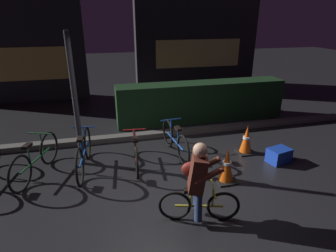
{
  "coord_description": "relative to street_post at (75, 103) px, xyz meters",
  "views": [
    {
      "loc": [
        -0.96,
        -4.07,
        2.8
      ],
      "look_at": [
        0.2,
        0.6,
        0.9
      ],
      "focal_mm": 29.66,
      "sensor_mm": 36.0,
      "label": 1
    }
  ],
  "objects": [
    {
      "name": "traffic_cone_near",
      "position": [
        2.56,
        -1.3,
        -0.98
      ],
      "size": [
        0.36,
        0.36,
        0.65
      ],
      "color": "black",
      "rests_on": "ground"
    },
    {
      "name": "ground_plane",
      "position": [
        1.45,
        -1.2,
        -1.3
      ],
      "size": [
        40.0,
        40.0,
        0.0
      ],
      "primitive_type": "plane",
      "color": "black"
    },
    {
      "name": "parked_bike_center_right",
      "position": [
        1.05,
        -0.34,
        -0.98
      ],
      "size": [
        0.46,
        1.5,
        0.69
      ],
      "rotation": [
        0.0,
        0.0,
        1.48
      ],
      "color": "black",
      "rests_on": "ground"
    },
    {
      "name": "street_post",
      "position": [
        0.0,
        0.0,
        0.0
      ],
      "size": [
        0.1,
        0.1,
        2.59
      ],
      "primitive_type": "cylinder",
      "color": "#2D2D33",
      "rests_on": "ground"
    },
    {
      "name": "parked_bike_left_mid",
      "position": [
        -0.79,
        -0.28,
        -0.95
      ],
      "size": [
        0.61,
        1.58,
        0.76
      ],
      "rotation": [
        0.0,
        0.0,
        1.23
      ],
      "color": "black",
      "rests_on": "ground"
    },
    {
      "name": "hedge_row",
      "position": [
        3.25,
        1.9,
        -0.75
      ],
      "size": [
        4.8,
        0.7,
        1.1
      ],
      "primitive_type": "cube",
      "color": "black",
      "rests_on": "ground"
    },
    {
      "name": "traffic_cone_far",
      "position": [
        3.47,
        -0.35,
        -0.99
      ],
      "size": [
        0.36,
        0.36,
        0.63
      ],
      "color": "black",
      "rests_on": "ground"
    },
    {
      "name": "storefront_left",
      "position": [
        -2.01,
        5.3,
        0.57
      ],
      "size": [
        4.16,
        0.54,
        3.76
      ],
      "color": "#262328",
      "rests_on": "ground"
    },
    {
      "name": "parked_bike_center_left",
      "position": [
        0.06,
        -0.26,
        -0.93
      ],
      "size": [
        0.46,
        1.73,
        0.8
      ],
      "rotation": [
        0.0,
        0.0,
        1.47
      ],
      "color": "black",
      "rests_on": "ground"
    },
    {
      "name": "blue_crate",
      "position": [
        3.92,
        -0.9,
        -1.15
      ],
      "size": [
        0.5,
        0.41,
        0.3
      ],
      "primitive_type": "cube",
      "rotation": [
        0.0,
        0.0,
        0.23
      ],
      "color": "#193DB7",
      "rests_on": "ground"
    },
    {
      "name": "storefront_right",
      "position": [
        4.51,
        6.0,
        0.78
      ],
      "size": [
        5.11,
        0.54,
        4.18
      ],
      "color": "#262328",
      "rests_on": "ground"
    },
    {
      "name": "cyclist",
      "position": [
        1.7,
        -2.13,
        -0.67
      ],
      "size": [
        1.16,
        0.61,
        1.25
      ],
      "rotation": [
        0.0,
        0.0,
        -0.26
      ],
      "color": "black",
      "rests_on": "ground"
    },
    {
      "name": "sidewalk_curb",
      "position": [
        1.45,
        1.0,
        -1.24
      ],
      "size": [
        12.0,
        0.24,
        0.12
      ],
      "primitive_type": "cube",
      "color": "#56544F",
      "rests_on": "ground"
    },
    {
      "name": "parked_bike_right_mid",
      "position": [
        1.93,
        -0.06,
        -0.96
      ],
      "size": [
        0.46,
        1.58,
        0.73
      ],
      "rotation": [
        0.0,
        0.0,
        1.66
      ],
      "color": "black",
      "rests_on": "ground"
    }
  ]
}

